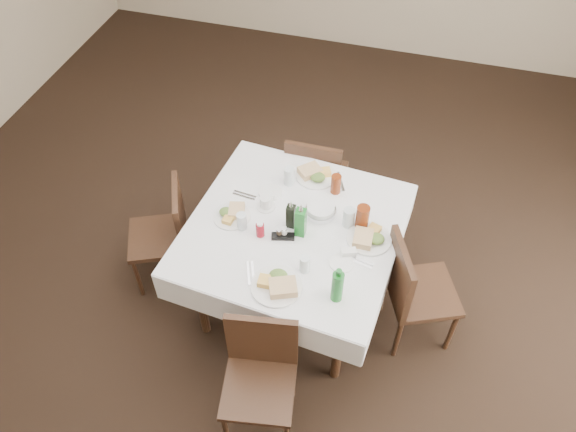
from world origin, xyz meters
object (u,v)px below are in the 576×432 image
object	(u,v)px
green_bottle	(337,286)
chair_south	(260,369)
dining_table	(294,236)
chair_east	(411,287)
water_s	(305,264)
water_w	(242,221)
water_e	(349,218)
coffee_mug	(266,203)
bread_basket	(321,210)
oil_cruet_green	(301,221)
chair_north	(315,176)
ketchup_bottle	(260,229)
oil_cruet_dark	(291,215)
chair_west	(168,229)
water_n	(289,176)

from	to	relation	value
green_bottle	chair_south	bearing A→B (deg)	-129.87
dining_table	chair_east	distance (m)	0.79
water_s	water_w	world-z (taller)	water_w
dining_table	water_e	bearing A→B (deg)	18.74
coffee_mug	water_e	bearing A→B (deg)	-0.54
chair_south	bread_basket	xyz separation A→B (m)	(0.09, 0.98, 0.31)
dining_table	oil_cruet_green	world-z (taller)	oil_cruet_green
dining_table	green_bottle	size ratio (longest dim) A/B	5.50
water_w	dining_table	bearing A→B (deg)	16.99
chair_north	coffee_mug	size ratio (longest dim) A/B	7.18
green_bottle	ketchup_bottle	bearing A→B (deg)	149.65
coffee_mug	bread_basket	bearing A→B (deg)	6.74
oil_cruet_dark	chair_north	bearing A→B (deg)	91.95
chair_south	oil_cruet_dark	bearing A→B (deg)	94.17
chair_east	chair_south	bearing A→B (deg)	-133.44
chair_south	ketchup_bottle	xyz separation A→B (m)	(-0.22, 0.70, 0.34)
chair_east	water_w	size ratio (longest dim) A/B	7.60
dining_table	water_w	distance (m)	0.35
chair_east	oil_cruet_dark	distance (m)	0.87
green_bottle	chair_north	bearing A→B (deg)	108.98
chair_north	chair_west	distance (m)	1.14
chair_east	ketchup_bottle	bearing A→B (deg)	-175.94
chair_east	water_s	world-z (taller)	water_s
ketchup_bottle	water_n	bearing A→B (deg)	84.83
dining_table	chair_west	world-z (taller)	chair_west
dining_table	water_s	distance (m)	0.36
dining_table	oil_cruet_dark	xyz separation A→B (m)	(-0.02, 0.01, 0.18)
chair_south	green_bottle	xyz separation A→B (m)	(0.32, 0.39, 0.39)
chair_south	dining_table	bearing A→B (deg)	92.75
chair_west	green_bottle	bearing A→B (deg)	-18.73
water_n	coffee_mug	bearing A→B (deg)	-107.85
water_w	oil_cruet_green	distance (m)	0.36
water_n	water_w	xyz separation A→B (m)	(-0.17, -0.45, -0.01)
dining_table	chair_east	world-z (taller)	chair_east
chair_north	ketchup_bottle	distance (m)	0.94
chair_north	green_bottle	bearing A→B (deg)	-71.02
chair_north	bread_basket	distance (m)	0.70
water_s	oil_cruet_dark	bearing A→B (deg)	118.88
chair_east	water_n	world-z (taller)	water_n
water_s	chair_north	bearing A→B (deg)	100.44
water_n	green_bottle	world-z (taller)	green_bottle
chair_north	green_bottle	distance (m)	1.32
oil_cruet_dark	coffee_mug	bearing A→B (deg)	151.16
water_s	bread_basket	distance (m)	0.45
bread_basket	water_e	bearing A→B (deg)	-13.77
dining_table	chair_east	xyz separation A→B (m)	(0.77, -0.05, -0.18)
water_e	water_s	bearing A→B (deg)	-112.36
chair_east	oil_cruet_green	world-z (taller)	oil_cruet_green
oil_cruet_green	green_bottle	bearing A→B (deg)	-51.82
water_e	water_n	bearing A→B (deg)	150.72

